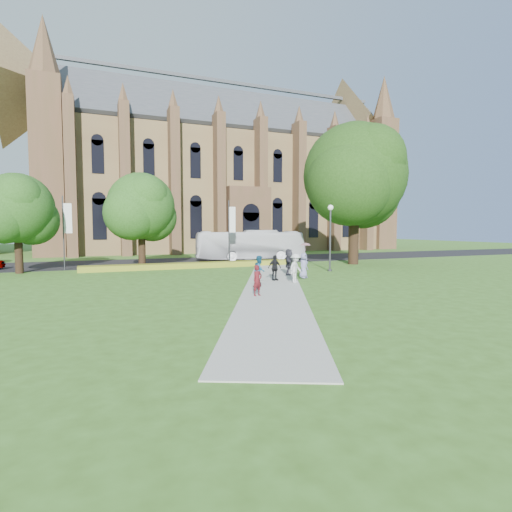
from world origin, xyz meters
name	(u,v)px	position (x,y,z in m)	size (l,w,h in m)	color
ground	(280,288)	(0.00, 0.00, 0.00)	(160.00, 160.00, 0.00)	#375B1B
road	(196,261)	(0.00, 20.00, 0.01)	(160.00, 10.00, 0.02)	black
footpath	(273,285)	(0.00, 1.00, 0.02)	(3.20, 30.00, 0.04)	#B2B2A8
flower_hedge	(192,265)	(-2.00, 13.20, 0.23)	(18.00, 1.40, 0.45)	#A89521
cathedral	(227,167)	(10.00, 39.73, 12.98)	(52.60, 18.25, 28.00)	olive
streetlamp	(330,230)	(7.50, 6.50, 3.30)	(0.44, 0.44, 5.24)	#38383D
large_tree	(355,175)	(13.00, 11.00, 8.37)	(9.60, 9.60, 13.20)	#332114
street_tree_0	(17,208)	(-15.00, 14.00, 4.87)	(5.20, 5.20, 7.50)	#332114
street_tree_1	(141,207)	(-6.00, 14.50, 5.22)	(5.60, 5.60, 8.05)	#332114
banner_pole_0	(230,228)	(2.11, 15.20, 3.39)	(0.70, 0.10, 6.00)	#38383D
banner_pole_1	(65,228)	(-11.89, 15.20, 3.39)	(0.70, 0.10, 6.00)	#38383D
tour_coach	(250,245)	(5.53, 18.72, 1.61)	(2.68, 11.43, 3.19)	white
pedestrian_0	(257,280)	(-2.31, -2.15, 0.81)	(0.56, 0.37, 1.54)	#511217
pedestrian_1	(260,270)	(-0.57, 1.71, 0.90)	(0.84, 0.65, 1.72)	navy
pedestrian_2	(296,268)	(1.74, 1.41, 0.94)	(1.16, 0.67, 1.80)	silver
pedestrian_3	(275,268)	(0.95, 2.83, 0.86)	(0.96, 0.40, 1.64)	black
pedestrian_4	(304,265)	(3.31, 3.24, 0.88)	(0.83, 0.54, 1.69)	slate
pedestrian_5	(289,262)	(3.18, 5.19, 0.98)	(1.74, 0.55, 1.88)	#2D2B34
parasol	(305,249)	(3.49, 3.34, 2.02)	(0.67, 0.67, 0.59)	#C98E9B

